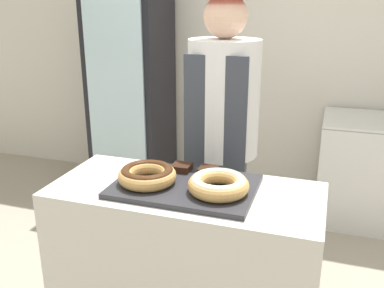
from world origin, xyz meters
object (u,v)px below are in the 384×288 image
at_px(brownie_back_left, 182,167).
at_px(beverage_fridge, 131,91).
at_px(brownie_back_right, 208,171).
at_px(chest_freezer, 384,172).
at_px(serving_tray, 185,186).
at_px(donut_chocolate_glaze, 147,174).
at_px(baker_person, 222,141).
at_px(donut_light_glaze, 218,184).

height_order(brownie_back_left, beverage_fridge, beverage_fridge).
distance_m(brownie_back_right, beverage_fridge, 1.98).
distance_m(brownie_back_left, chest_freezer, 2.01).
height_order(serving_tray, donut_chocolate_glaze, donut_chocolate_glaze).
height_order(serving_tray, beverage_fridge, beverage_fridge).
relative_size(baker_person, chest_freezer, 1.80).
distance_m(serving_tray, brownie_back_left, 0.16).
bearing_deg(baker_person, brownie_back_left, -101.22).
bearing_deg(brownie_back_left, donut_light_glaze, -38.85).
xyz_separation_m(donut_light_glaze, brownie_back_left, (-0.23, 0.19, -0.02)).
bearing_deg(baker_person, donut_light_glaze, -77.15).
bearing_deg(beverage_fridge, donut_light_glaze, -54.46).
bearing_deg(brownie_back_right, serving_tray, -114.77).
height_order(serving_tray, chest_freezer, serving_tray).
height_order(brownie_back_left, brownie_back_right, same).
height_order(beverage_fridge, chest_freezer, beverage_fridge).
bearing_deg(chest_freezer, beverage_fridge, -179.82).
bearing_deg(brownie_back_right, brownie_back_left, 180.00).
relative_size(donut_light_glaze, brownie_back_left, 2.96).
bearing_deg(donut_chocolate_glaze, beverage_fridge, 117.90).
bearing_deg(donut_light_glaze, brownie_back_right, 117.66).
xyz_separation_m(donut_chocolate_glaze, beverage_fridge, (-0.94, 1.78, -0.03)).
distance_m(baker_person, chest_freezer, 1.63).
bearing_deg(brownie_back_left, beverage_fridge, 123.13).
xyz_separation_m(donut_chocolate_glaze, chest_freezer, (1.20, 1.79, -0.53)).
relative_size(serving_tray, beverage_fridge, 0.34).
xyz_separation_m(donut_chocolate_glaze, donut_light_glaze, (0.33, 0.00, 0.00)).
xyz_separation_m(brownie_back_right, baker_person, (-0.05, 0.44, 0.01)).
height_order(serving_tray, baker_person, baker_person).
relative_size(brownie_back_left, beverage_fridge, 0.05).
xyz_separation_m(donut_light_glaze, brownie_back_right, (-0.10, 0.19, -0.02)).
relative_size(donut_light_glaze, brownie_back_right, 2.96).
xyz_separation_m(donut_light_glaze, beverage_fridge, (-1.27, 1.78, -0.03)).
distance_m(donut_chocolate_glaze, beverage_fridge, 2.02).
bearing_deg(beverage_fridge, chest_freezer, 0.18).
xyz_separation_m(brownie_back_left, baker_person, (0.09, 0.44, 0.01)).
height_order(serving_tray, brownie_back_right, brownie_back_right).
height_order(donut_light_glaze, baker_person, baker_person).
distance_m(donut_chocolate_glaze, brownie_back_right, 0.30).
bearing_deg(chest_freezer, baker_person, -131.21).
bearing_deg(serving_tray, brownie_back_left, 114.77).
bearing_deg(chest_freezer, brownie_back_left, -124.54).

